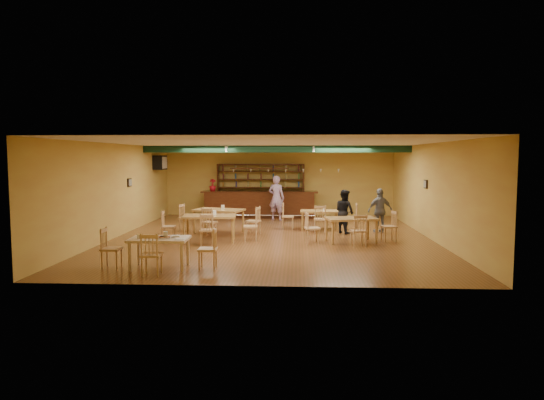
# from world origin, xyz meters

# --- Properties ---
(floor) EXTENTS (12.00, 12.00, 0.00)m
(floor) POSITION_xyz_m (0.00, 0.00, 0.00)
(floor) COLOR brown
(floor) RESTS_ON ground
(ceiling_beam) EXTENTS (10.00, 0.30, 0.25)m
(ceiling_beam) POSITION_xyz_m (0.00, 2.80, 2.87)
(ceiling_beam) COLOR black
(ceiling_beam) RESTS_ON ceiling
(track_rail_left) EXTENTS (0.05, 2.50, 0.05)m
(track_rail_left) POSITION_xyz_m (-1.80, 3.40, 2.94)
(track_rail_left) COLOR silver
(track_rail_left) RESTS_ON ceiling
(track_rail_right) EXTENTS (0.05, 2.50, 0.05)m
(track_rail_right) POSITION_xyz_m (1.40, 3.40, 2.94)
(track_rail_right) COLOR silver
(track_rail_right) RESTS_ON ceiling
(ac_unit) EXTENTS (0.34, 0.70, 0.48)m
(ac_unit) POSITION_xyz_m (-4.80, 4.20, 2.35)
(ac_unit) COLOR silver
(ac_unit) RESTS_ON wall_left
(picture_left) EXTENTS (0.04, 0.34, 0.28)m
(picture_left) POSITION_xyz_m (-4.97, 1.00, 1.70)
(picture_left) COLOR black
(picture_left) RESTS_ON wall_left
(picture_right) EXTENTS (0.04, 0.34, 0.28)m
(picture_right) POSITION_xyz_m (4.97, 0.50, 1.70)
(picture_right) COLOR black
(picture_right) RESTS_ON wall_right
(bar_counter) EXTENTS (4.93, 0.85, 1.13)m
(bar_counter) POSITION_xyz_m (-0.79, 5.15, 0.56)
(bar_counter) COLOR #37120B
(bar_counter) RESTS_ON ground
(back_bar_hutch) EXTENTS (3.81, 0.40, 2.28)m
(back_bar_hutch) POSITION_xyz_m (-0.79, 5.78, 1.14)
(back_bar_hutch) COLOR #37120B
(back_bar_hutch) RESTS_ON ground
(poinsettia) EXTENTS (0.37, 0.37, 0.52)m
(poinsettia) POSITION_xyz_m (-2.81, 5.15, 1.39)
(poinsettia) COLOR #AD101A
(poinsettia) RESTS_ON bar_counter
(dining_table_a) EXTENTS (1.81, 1.37, 0.80)m
(dining_table_a) POSITION_xyz_m (-1.85, 0.84, 0.40)
(dining_table_a) COLOR #A17039
(dining_table_a) RESTS_ON ground
(dining_table_b) EXTENTS (1.39, 0.86, 0.68)m
(dining_table_b) POSITION_xyz_m (1.61, 1.76, 0.34)
(dining_table_b) COLOR #A17039
(dining_table_b) RESTS_ON ground
(dining_table_c) EXTENTS (1.68, 1.09, 0.80)m
(dining_table_c) POSITION_xyz_m (-1.86, -0.86, 0.40)
(dining_table_c) COLOR #A17039
(dining_table_c) RESTS_ON ground
(dining_table_d) EXTENTS (1.64, 1.17, 0.75)m
(dining_table_d) POSITION_xyz_m (2.44, -0.81, 0.37)
(dining_table_d) COLOR #A17039
(dining_table_d) RESTS_ON ground
(near_table) EXTENTS (1.36, 0.90, 0.72)m
(near_table) POSITION_xyz_m (-2.37, -4.56, 0.36)
(near_table) COLOR beige
(near_table) RESTS_ON ground
(pizza_tray) EXTENTS (0.41, 0.41, 0.01)m
(pizza_tray) POSITION_xyz_m (-2.27, -4.56, 0.72)
(pizza_tray) COLOR silver
(pizza_tray) RESTS_ON near_table
(parmesan_shaker) EXTENTS (0.08, 0.08, 0.11)m
(parmesan_shaker) POSITION_xyz_m (-2.79, -4.70, 0.77)
(parmesan_shaker) COLOR #EAE5C6
(parmesan_shaker) RESTS_ON near_table
(napkin_stack) EXTENTS (0.22, 0.18, 0.03)m
(napkin_stack) POSITION_xyz_m (-2.03, -4.37, 0.73)
(napkin_stack) COLOR white
(napkin_stack) RESTS_ON near_table
(pizza_server) EXTENTS (0.31, 0.27, 0.00)m
(pizza_server) POSITION_xyz_m (-2.13, -4.51, 0.73)
(pizza_server) COLOR silver
(pizza_server) RESTS_ON pizza_tray
(side_plate) EXTENTS (0.23, 0.23, 0.01)m
(side_plate) POSITION_xyz_m (-1.84, -4.75, 0.72)
(side_plate) COLOR white
(side_plate) RESTS_ON near_table
(patron_bar) EXTENTS (0.77, 0.62, 1.82)m
(patron_bar) POSITION_xyz_m (-0.04, 4.33, 0.91)
(patron_bar) COLOR purple
(patron_bar) RESTS_ON ground
(patron_right_a) EXTENTS (0.87, 0.91, 1.48)m
(patron_right_a) POSITION_xyz_m (2.41, 0.96, 0.74)
(patron_right_a) COLOR black
(patron_right_a) RESTS_ON ground
(patron_right_b) EXTENTS (0.95, 0.62, 1.51)m
(patron_right_b) POSITION_xyz_m (3.64, 1.19, 0.76)
(patron_right_b) COLOR slate
(patron_right_b) RESTS_ON ground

